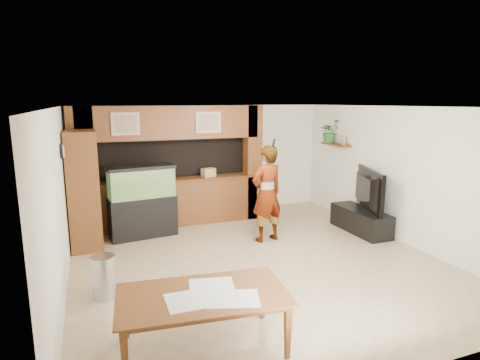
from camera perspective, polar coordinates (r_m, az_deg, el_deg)
name	(u,v)px	position (r m, az deg, el deg)	size (l,w,h in m)	color
floor	(256,260)	(7.05, 2.24, -11.27)	(6.50, 6.50, 0.00)	tan
ceiling	(257,107)	(6.52, 2.42, 10.35)	(6.50, 6.50, 0.00)	white
wall_back	(203,160)	(9.69, -5.25, 2.85)	(6.00, 6.00, 0.00)	silver
wall_left	(60,202)	(6.17, -24.28, -2.88)	(6.50, 6.50, 0.00)	silver
wall_right	(399,175)	(8.30, 21.74, 0.71)	(6.50, 6.50, 0.00)	silver
partition	(169,165)	(8.89, -10.08, 2.06)	(4.20, 0.99, 2.60)	brown
wall_clock	(62,151)	(7.05, -23.96, 3.76)	(0.05, 0.25, 0.25)	black
wall_shelf	(336,144)	(9.67, 13.44, 4.96)	(0.25, 0.90, 0.04)	brown
pantry_cabinet	(84,190)	(7.90, -21.33, -1.33)	(0.54, 0.89, 2.18)	brown
trash_can	(104,277)	(5.99, -18.79, -12.93)	(0.33, 0.33, 0.61)	#B2B2B7
aquarium	(142,202)	(8.24, -13.72, -3.10)	(1.30, 0.49, 1.45)	black
tv_stand	(361,220)	(8.78, 16.77, -5.54)	(0.53, 1.45, 0.48)	black
television	(362,189)	(8.62, 17.02, -1.27)	(1.48, 0.19, 0.85)	black
photo_frame	(343,140)	(9.43, 14.44, 5.52)	(0.03, 0.15, 0.21)	tan
potted_plant	(329,131)	(9.82, 12.60, 6.79)	(0.49, 0.42, 0.54)	#2A6026
person	(267,194)	(7.73, 3.84, -1.98)	(0.68, 0.45, 1.88)	tan
microphone	(274,143)	(7.45, 4.81, 5.22)	(0.04, 0.04, 0.18)	black
dining_table	(204,323)	(4.64, -5.17, -19.56)	(1.83, 1.02, 0.64)	brown
newspaper_a	(195,299)	(4.40, -6.40, -16.52)	(0.60, 0.44, 0.01)	silver
newspaper_b	(233,299)	(4.39, -1.00, -16.53)	(0.55, 0.40, 0.01)	silver
newspaper_c	(211,285)	(4.69, -4.10, -14.66)	(0.50, 0.36, 0.01)	silver
counter_box	(208,172)	(8.93, -4.52, 1.08)	(0.28, 0.19, 0.19)	tan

